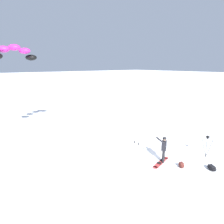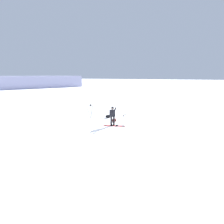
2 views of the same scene
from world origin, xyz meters
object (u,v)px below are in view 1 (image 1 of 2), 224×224
camera_tripod (207,142)px  ski_poles (136,149)px  snowboarder (164,147)px  traction_kite (15,52)px  gear_bag_small (212,168)px  snowboard (161,162)px  gear_bag_large (181,165)px

camera_tripod → ski_poles: camera_tripod is taller
snowboarder → traction_kite: (5.46, -8.84, 5.57)m
camera_tripod → gear_bag_small: bearing=37.4°
camera_tripod → gear_bag_small: (1.36, 1.04, -0.86)m
snowboarder → snowboard: size_ratio=0.90×
snowboard → traction_kite: traction_kite is taller
gear_bag_large → ski_poles: size_ratio=0.43×
snowboard → gear_bag_small: bearing=122.2°
traction_kite → camera_tripod: size_ratio=2.67×
traction_kite → ski_poles: (-4.17, 7.84, -5.69)m
gear_bag_large → camera_tripod: bearing=175.6°
snowboarder → camera_tripod: bearing=154.5°
traction_kite → camera_tripod: bearing=128.8°
traction_kite → gear_bag_large: bearing=119.9°
traction_kite → camera_tripod: (-8.12, 10.11, -5.54)m
snowboarder → camera_tripod: snowboarder is taller
snowboarder → traction_kite: 11.79m
snowboard → gear_bag_large: size_ratio=3.26×
traction_kite → ski_poles: 10.55m
snowboarder → gear_bag_small: 2.77m
traction_kite → camera_tripod: 14.10m
snowboarder → ski_poles: snowboarder is taller
snowboarder → snowboard: snowboarder is taller
snowboarder → gear_bag_small: (-1.30, 2.31, -0.82)m
snowboard → traction_kite: bearing=-59.0°
gear_bag_small → camera_tripod: bearing=-142.6°
snowboard → ski_poles: bearing=-40.9°
gear_bag_large → camera_tripod: (-2.41, 0.19, 0.83)m
snowboard → camera_tripod: bearing=155.3°
gear_bag_large → ski_poles: bearing=-53.6°
traction_kite → ski_poles: size_ratio=2.90×
snowboarder → snowboard: (0.17, -0.03, -0.95)m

